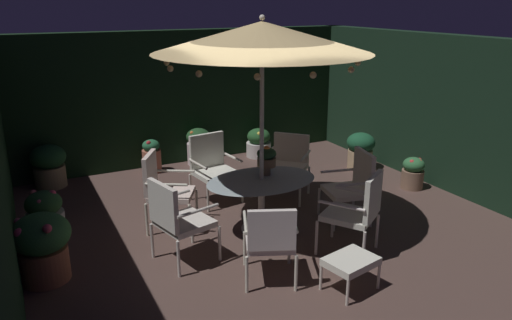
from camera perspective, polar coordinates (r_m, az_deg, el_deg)
ground_plane at (r=6.90m, az=1.77°, el=-7.59°), size 6.93×7.07×0.02m
hedge_backdrop_rear at (r=9.49m, az=-8.07°, el=7.31°), size 6.93×0.30×2.47m
hedge_backdrop_right at (r=8.52m, az=21.90°, el=4.96°), size 0.30×7.07×2.47m
patio_dining_table at (r=6.52m, az=0.65°, el=-3.48°), size 1.50×1.06×0.73m
patio_umbrella at (r=6.08m, az=0.71°, el=14.04°), size 2.69×2.69×2.81m
centerpiece_planter at (r=6.55m, az=1.23°, el=0.27°), size 0.26×0.26×0.40m
patio_chair_north at (r=6.96m, az=11.20°, el=-2.61°), size 0.69×0.71×1.00m
patio_chair_northeast at (r=7.70m, az=3.76°, el=-0.10°), size 0.86×0.86×0.98m
patio_chair_east at (r=7.57m, az=-5.13°, el=-0.48°), size 0.71×0.67×1.03m
patio_chair_southeast at (r=6.69m, az=-10.74°, el=-3.01°), size 0.80×0.78×1.05m
patio_chair_south at (r=5.79m, az=-9.23°, el=-6.48°), size 0.73×0.74×1.03m
patio_chair_southwest at (r=5.34m, az=1.66°, el=-8.96°), size 0.75×0.78×0.94m
patio_chair_west at (r=6.03m, az=11.76°, el=-5.56°), size 0.81×0.83×1.05m
ottoman_footrest at (r=5.42m, az=10.95°, el=-11.60°), size 0.61×0.51×0.37m
potted_plant_front_corner at (r=9.76m, az=0.32°, el=2.00°), size 0.49×0.49×0.57m
potted_plant_back_left at (r=6.93m, az=-23.29°, el=-5.96°), size 0.47×0.47×0.66m
potted_plant_back_center at (r=9.05m, az=-12.03°, el=0.49°), size 0.34×0.34×0.61m
potted_plant_right_near at (r=9.24m, az=12.04°, el=1.22°), size 0.52×0.52×0.67m
potted_plant_left_far at (r=8.82m, az=-22.92°, el=-0.51°), size 0.57×0.57×0.72m
potted_plant_left_near at (r=8.50m, az=17.76°, el=-1.39°), size 0.36×0.36×0.53m
potted_plant_right_far at (r=9.35m, az=-6.68°, el=1.66°), size 0.45×0.45×0.69m
potted_plant_back_right at (r=5.92m, az=-23.58°, el=-9.01°), size 0.63×0.63×0.79m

